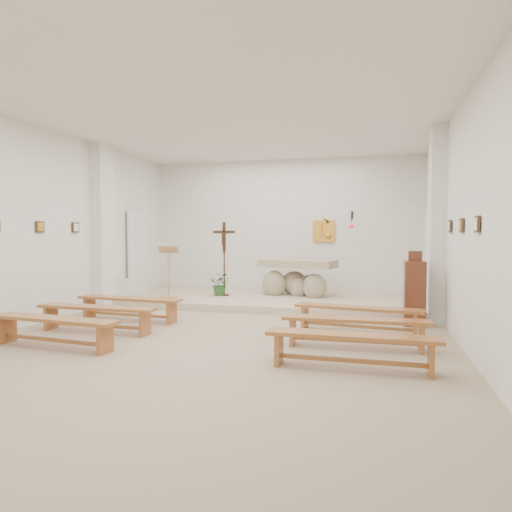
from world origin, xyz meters
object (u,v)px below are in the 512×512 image
(altar, at_px, (296,280))
(bench_right_third, at_px, (352,343))
(donation_pedestal, at_px, (414,293))
(bench_right_front, at_px, (358,313))
(bench_left_second, at_px, (96,313))
(bench_left_third, at_px, (54,325))
(crucifix_stand, at_px, (224,253))
(bench_right_second, at_px, (355,326))
(bench_left_front, at_px, (129,303))
(lectern, at_px, (169,271))

(altar, relative_size, bench_right_third, 0.92)
(donation_pedestal, xyz_separation_m, bench_right_third, (-0.93, -2.89, -0.25))
(donation_pedestal, height_order, bench_right_third, donation_pedestal)
(bench_right_front, height_order, bench_left_second, same)
(bench_left_second, relative_size, bench_left_third, 0.99)
(crucifix_stand, height_order, donation_pedestal, crucifix_stand)
(donation_pedestal, distance_m, bench_left_third, 5.81)
(bench_right_third, bearing_deg, bench_left_second, 166.81)
(altar, relative_size, bench_left_third, 0.92)
(donation_pedestal, distance_m, bench_left_second, 5.38)
(bench_right_front, bearing_deg, crucifix_stand, 147.63)
(bench_right_second, bearing_deg, bench_left_front, 164.93)
(donation_pedestal, distance_m, bench_right_second, 2.11)
(bench_left_front, xyz_separation_m, bench_right_second, (4.10, -1.02, 0.00))
(bench_left_front, bearing_deg, bench_right_third, -22.32)
(donation_pedestal, distance_m, bench_right_third, 3.05)
(donation_pedestal, xyz_separation_m, bench_left_front, (-5.03, -0.85, -0.25))
(bench_right_second, distance_m, bench_right_third, 1.02)
(bench_right_front, height_order, bench_right_third, same)
(bench_left_second, xyz_separation_m, bench_right_second, (4.10, 0.00, 0.00))
(lectern, bearing_deg, crucifix_stand, 14.39)
(bench_left_front, height_order, bench_left_second, same)
(crucifix_stand, height_order, bench_left_third, crucifix_stand)
(lectern, height_order, bench_left_second, lectern)
(bench_right_front, relative_size, bench_right_third, 1.01)
(donation_pedestal, relative_size, bench_right_second, 0.64)
(bench_right_third, bearing_deg, bench_left_front, 154.35)
(crucifix_stand, relative_size, bench_right_front, 0.83)
(altar, relative_size, donation_pedestal, 1.45)
(bench_left_front, bearing_deg, lectern, 97.49)
(altar, relative_size, bench_right_second, 0.92)
(crucifix_stand, xyz_separation_m, bench_left_third, (-0.97, -4.62, -0.82))
(lectern, xyz_separation_m, bench_right_second, (4.22, -2.94, -0.42))
(altar, height_order, bench_right_third, altar)
(donation_pedestal, distance_m, bench_left_front, 5.11)
(altar, distance_m, bench_left_second, 4.82)
(donation_pedestal, relative_size, bench_left_third, 0.63)
(bench_left_front, relative_size, bench_right_front, 1.00)
(lectern, relative_size, bench_right_third, 0.59)
(altar, xyz_separation_m, bench_right_front, (1.50, -3.04, -0.18))
(bench_right_front, bearing_deg, donation_pedestal, 49.59)
(bench_left_front, height_order, bench_right_front, same)
(crucifix_stand, bearing_deg, bench_right_front, -43.19)
(altar, xyz_separation_m, bench_left_front, (-2.60, -3.04, -0.18))
(bench_right_front, bearing_deg, altar, 123.51)
(bench_right_front, height_order, bench_right_second, same)
(bench_left_front, height_order, bench_left_third, same)
(lectern, height_order, crucifix_stand, crucifix_stand)
(altar, bearing_deg, bench_left_front, -117.13)
(bench_right_second, relative_size, bench_right_third, 1.00)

